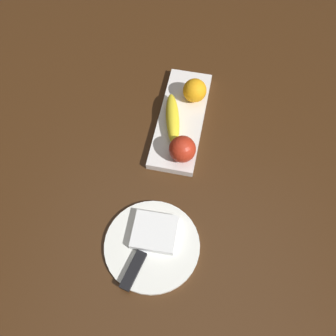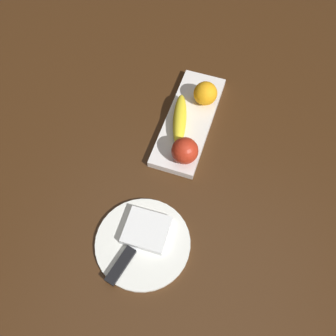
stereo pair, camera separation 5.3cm
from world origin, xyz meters
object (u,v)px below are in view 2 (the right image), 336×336
object	(u,v)px
dinner_plate	(143,243)
folded_napkin	(147,230)
banana	(180,119)
orange_near_apple	(205,93)
fruit_tray	(189,121)
apple	(185,151)
knife	(125,260)

from	to	relation	value
dinner_plate	folded_napkin	size ratio (longest dim) A/B	2.19
banana	orange_near_apple	distance (m)	0.11
fruit_tray	orange_near_apple	bearing A→B (deg)	-18.09
dinner_plate	folded_napkin	bearing A→B (deg)	0.00
fruit_tray	folded_napkin	world-z (taller)	folded_napkin
banana	orange_near_apple	size ratio (longest dim) A/B	2.57
dinner_plate	folded_napkin	xyz separation A→B (m)	(0.03, 0.00, 0.01)
fruit_tray	apple	size ratio (longest dim) A/B	4.94
fruit_tray	apple	xyz separation A→B (m)	(-0.12, -0.02, 0.04)
apple	orange_near_apple	world-z (taller)	apple
fruit_tray	knife	xyz separation A→B (m)	(-0.42, 0.02, 0.00)
apple	knife	distance (m)	0.30
orange_near_apple	dinner_plate	size ratio (longest dim) A/B	0.30
banana	dinner_plate	world-z (taller)	banana
folded_napkin	orange_near_apple	bearing A→B (deg)	-3.23
apple	knife	world-z (taller)	apple
folded_napkin	apple	bearing A→B (deg)	-6.64
fruit_tray	dinner_plate	world-z (taller)	fruit_tray
banana	orange_near_apple	xyz separation A→B (m)	(0.10, -0.04, 0.01)
dinner_plate	knife	size ratio (longest dim) A/B	1.22
fruit_tray	orange_near_apple	xyz separation A→B (m)	(0.07, -0.02, 0.04)
fruit_tray	banana	world-z (taller)	banana
orange_near_apple	folded_napkin	xyz separation A→B (m)	(-0.41, 0.02, -0.03)
apple	orange_near_apple	xyz separation A→B (m)	(0.20, 0.00, -0.00)
dinner_plate	orange_near_apple	bearing A→B (deg)	-3.02
folded_napkin	knife	bearing A→B (deg)	163.57
orange_near_apple	knife	world-z (taller)	orange_near_apple
fruit_tray	banana	xyz separation A→B (m)	(-0.03, 0.02, 0.03)
orange_near_apple	folded_napkin	bearing A→B (deg)	176.77
dinner_plate	banana	bearing A→B (deg)	3.33
dinner_plate	apple	bearing A→B (deg)	-5.89
orange_near_apple	knife	size ratio (longest dim) A/B	0.36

